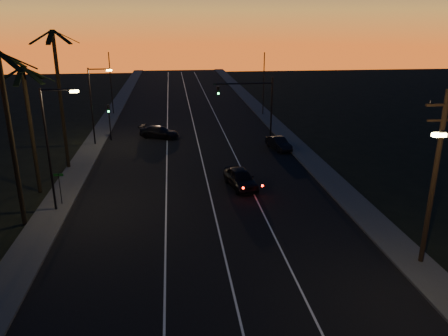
{
  "coord_description": "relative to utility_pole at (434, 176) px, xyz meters",
  "views": [
    {
      "loc": [
        -2.25,
        -10.53,
        13.26
      ],
      "look_at": [
        1.37,
        19.75,
        2.93
      ],
      "focal_mm": 35.0,
      "sensor_mm": 36.0,
      "label": 1
    }
  ],
  "objects": [
    {
      "name": "streetlight_left_far",
      "position": [
        -22.29,
        28.0,
        -0.25
      ],
      "size": [
        2.55,
        0.26,
        8.5
      ],
      "color": "black",
      "rests_on": "ground"
    },
    {
      "name": "signal_post",
      "position": [
        -21.1,
        29.98,
        -2.42
      ],
      "size": [
        0.28,
        0.37,
        4.2
      ],
      "color": "black",
      "rests_on": "ground"
    },
    {
      "name": "utility_pole",
      "position": [
        0.0,
        0.0,
        0.0
      ],
      "size": [
        2.2,
        0.28,
        10.0
      ],
      "color": "black",
      "rests_on": "ground"
    },
    {
      "name": "lead_car",
      "position": [
        -8.43,
        13.17,
        -4.51
      ],
      "size": [
        2.77,
        5.45,
        1.59
      ],
      "color": "black",
      "rests_on": "road"
    },
    {
      "name": "far_pole_left",
      "position": [
        -22.6,
        45.0,
        -0.82
      ],
      "size": [
        0.14,
        0.14,
        9.0
      ],
      "primitive_type": "cylinder",
      "color": "black",
      "rests_on": "ground"
    },
    {
      "name": "far_pole_right",
      "position": [
        -0.6,
        42.0,
        -0.82
      ],
      "size": [
        0.14,
        0.14,
        9.0
      ],
      "primitive_type": "cylinder",
      "color": "black",
      "rests_on": "ground"
    },
    {
      "name": "right_car",
      "position": [
        -2.6,
        23.9,
        -4.64
      ],
      "size": [
        2.28,
        4.24,
        1.33
      ],
      "color": "black",
      "rests_on": "road"
    },
    {
      "name": "signal_mast",
      "position": [
        -4.46,
        29.99,
        -0.53
      ],
      "size": [
        7.1,
        0.41,
        7.0
      ],
      "color": "black",
      "rests_on": "ground"
    },
    {
      "name": "sidewalk_left",
      "position": [
        -22.8,
        20.0,
        -5.24
      ],
      "size": [
        2.4,
        170.0,
        0.16
      ],
      "primitive_type": "cube",
      "color": "#333330",
      "rests_on": "ground"
    },
    {
      "name": "cross_car",
      "position": [
        -15.51,
        30.4,
        -4.61
      ],
      "size": [
        5.14,
        3.76,
        1.38
      ],
      "color": "black",
      "rests_on": "road"
    },
    {
      "name": "lane_stripe_mid",
      "position": [
        -11.1,
        20.0,
        -5.3
      ],
      "size": [
        0.12,
        160.0,
        0.01
      ],
      "primitive_type": "cube",
      "color": "silver",
      "rests_on": "road"
    },
    {
      "name": "lane_stripe_left",
      "position": [
        -14.6,
        20.0,
        -5.3
      ],
      "size": [
        0.12,
        160.0,
        0.01
      ],
      "primitive_type": "cube",
      "color": "silver",
      "rests_on": "road"
    },
    {
      "name": "palm_near",
      "position": [
        -24.2,
        8.0,
        1.76
      ],
      "size": [
        4.25,
        4.16,
        11.53
      ],
      "color": "black",
      "rests_on": "ground"
    },
    {
      "name": "road",
      "position": [
        -11.6,
        20.0,
        -5.31
      ],
      "size": [
        20.0,
        170.0,
        0.01
      ],
      "primitive_type": "cube",
      "color": "black",
      "rests_on": "ground"
    },
    {
      "name": "palm_far",
      "position": [
        -23.8,
        20.0,
        2.3
      ],
      "size": [
        4.25,
        4.16,
        12.53
      ],
      "color": "black",
      "rests_on": "ground"
    },
    {
      "name": "streetlight_left_near",
      "position": [
        -22.3,
        10.0,
        0.01
      ],
      "size": [
        2.55,
        0.26,
        9.0
      ],
      "color": "black",
      "rests_on": "ground"
    },
    {
      "name": "sidewalk_right",
      "position": [
        -0.4,
        20.0,
        -5.24
      ],
      "size": [
        2.4,
        170.0,
        0.16
      ],
      "primitive_type": "cube",
      "color": "#333330",
      "rests_on": "ground"
    },
    {
      "name": "lane_stripe_right",
      "position": [
        -7.6,
        20.0,
        -5.3
      ],
      "size": [
        0.12,
        160.0,
        0.01
      ],
      "primitive_type": "cube",
      "color": "silver",
      "rests_on": "road"
    },
    {
      "name": "street_sign",
      "position": [
        -22.4,
        11.0,
        -3.66
      ],
      "size": [
        0.7,
        0.06,
        2.6
      ],
      "color": "black",
      "rests_on": "ground"
    },
    {
      "name": "palm_mid",
      "position": [
        -24.8,
        14.0,
        0.94
      ],
      "size": [
        4.25,
        4.16,
        10.03
      ],
      "color": "black",
      "rests_on": "ground"
    }
  ]
}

